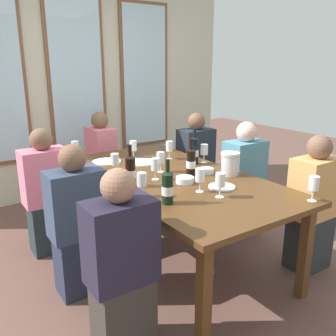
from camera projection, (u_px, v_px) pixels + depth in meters
ground_plane at (172, 256)px, 3.21m from camera, size 12.00×12.00×0.00m
back_wall_with_windows at (76, 78)px, 4.46m from camera, size 4.31×0.10×2.90m
dining_table at (172, 183)px, 3.02m from camera, size 1.11×2.16×0.74m
white_plate_0 at (222, 187)px, 2.72m from camera, size 0.20×0.20×0.01m
white_plate_1 at (107, 161)px, 3.41m from camera, size 0.27×0.27×0.01m
white_plate_2 at (143, 162)px, 3.38m from camera, size 0.27×0.27×0.01m
metal_pitcher at (230, 164)px, 2.99m from camera, size 0.16×0.16×0.19m
wine_bottle_0 at (131, 171)px, 2.70m from camera, size 0.08×0.08×0.32m
wine_bottle_1 at (191, 162)px, 2.98m from camera, size 0.08×0.08×0.31m
wine_bottle_2 at (194, 150)px, 3.31m from camera, size 0.08×0.08×0.33m
wine_bottle_3 at (168, 187)px, 2.38m from camera, size 0.08×0.08×0.30m
tasting_bowl_0 at (206, 171)px, 3.06m from camera, size 0.12×0.12×0.04m
tasting_bowl_1 at (185, 180)px, 2.82m from camera, size 0.14×0.14×0.05m
wine_glass_0 at (133, 147)px, 3.51m from camera, size 0.07×0.07×0.17m
wine_glass_1 at (75, 147)px, 3.49m from camera, size 0.07×0.07×0.17m
wine_glass_2 at (161, 159)px, 3.07m from camera, size 0.07×0.07×0.17m
wine_glass_3 at (142, 180)px, 2.50m from camera, size 0.07×0.07×0.17m
wine_glass_4 at (220, 180)px, 2.49m from camera, size 0.07×0.07×0.17m
wine_glass_5 at (200, 176)px, 2.59m from camera, size 0.07×0.07×0.17m
wine_glass_6 at (314, 184)px, 2.42m from camera, size 0.07×0.07×0.17m
wine_glass_7 at (115, 160)px, 3.02m from camera, size 0.07×0.07×0.17m
wine_glass_8 at (204, 150)px, 3.35m from camera, size 0.07×0.07×0.17m
wine_glass_9 at (155, 165)px, 2.87m from camera, size 0.07×0.07×0.17m
wine_glass_10 at (169, 147)px, 3.49m from camera, size 0.07×0.07×0.17m
seated_person_0 at (77, 225)px, 2.59m from camera, size 0.38×0.24×1.11m
seated_person_1 at (243, 182)px, 3.51m from camera, size 0.38×0.24×1.11m
seated_person_2 at (121, 269)px, 2.04m from camera, size 0.38×0.24×1.11m
seated_person_3 at (312, 207)px, 2.91m from camera, size 0.38×0.24×1.11m
seated_person_4 at (46, 195)px, 3.18m from camera, size 0.38×0.24×1.11m
seated_person_5 at (195, 165)px, 4.11m from camera, size 0.38×0.24×1.11m
seated_person_6 at (102, 163)px, 4.20m from camera, size 0.24×0.38×1.11m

